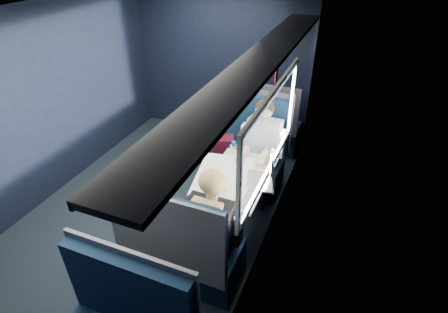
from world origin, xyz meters
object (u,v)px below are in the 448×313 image
at_px(man, 261,147).
at_px(cup, 274,157).
at_px(bottle_small, 272,158).
at_px(table, 235,181).
at_px(laptop, 265,177).
at_px(seat_bay_far, 184,251).
at_px(seat_bay_near, 244,156).
at_px(woman, 215,222).
at_px(seat_row_front, 265,126).

xyz_separation_m(man, cup, (0.22, -0.26, 0.07)).
distance_m(bottle_small, cup, 0.12).
xyz_separation_m(table, man, (0.07, 0.70, 0.06)).
height_order(laptop, bottle_small, laptop).
bearing_deg(seat_bay_far, seat_bay_near, 90.60).
distance_m(seat_bay_far, laptop, 1.08).
height_order(woman, bottle_small, woman).
bearing_deg(bottle_small, woman, -102.48).
bearing_deg(seat_bay_far, laptop, 59.72).
bearing_deg(table, seat_bay_far, -101.78).
height_order(seat_row_front, man, man).
xyz_separation_m(seat_bay_near, bottle_small, (0.50, -0.53, 0.41)).
height_order(seat_bay_near, seat_bay_far, same).
bearing_deg(table, woman, -84.55).
relative_size(woman, bottle_small, 6.34).
bearing_deg(seat_row_front, seat_bay_near, -91.12).
relative_size(seat_bay_far, man, 0.95).
xyz_separation_m(table, laptop, (0.32, -0.01, 0.15)).
xyz_separation_m(seat_bay_near, man, (0.27, -0.17, 0.29)).
distance_m(seat_bay_near, laptop, 1.09).
xyz_separation_m(seat_bay_near, laptop, (0.53, -0.87, 0.39)).
xyz_separation_m(seat_bay_far, seat_row_front, (0.00, 2.67, -0.00)).
relative_size(laptop, cup, 4.30).
distance_m(man, laptop, 0.76).
bearing_deg(cup, table, -123.36).
height_order(seat_bay_far, woman, woman).
xyz_separation_m(seat_bay_near, cup, (0.49, -0.42, 0.36)).
relative_size(seat_bay_far, seat_row_front, 1.09).
height_order(seat_bay_near, man, man).
xyz_separation_m(seat_row_front, bottle_small, (0.48, -1.46, 0.42)).
bearing_deg(laptop, woman, -110.15).
bearing_deg(woman, laptop, 69.85).
bearing_deg(man, woman, -90.00).
relative_size(seat_bay_near, cup, 13.45).
xyz_separation_m(seat_row_front, woman, (0.25, -2.50, 0.32)).
bearing_deg(seat_row_front, man, -77.17).
bearing_deg(seat_row_front, laptop, -74.28).
bearing_deg(seat_row_front, cup, -70.81).
distance_m(seat_bay_near, seat_row_front, 0.93).
bearing_deg(man, cup, -49.35).
relative_size(man, woman, 1.00).
bearing_deg(table, laptop, -1.09).
height_order(table, cup, cup).
relative_size(table, seat_bay_near, 0.79).
distance_m(seat_bay_far, cup, 1.45).
xyz_separation_m(table, seat_row_front, (-0.18, 1.80, -0.25)).
bearing_deg(cup, man, 130.65).
xyz_separation_m(man, bottle_small, (0.23, -0.37, 0.11)).
distance_m(table, cup, 0.54).
distance_m(woman, bottle_small, 1.07).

